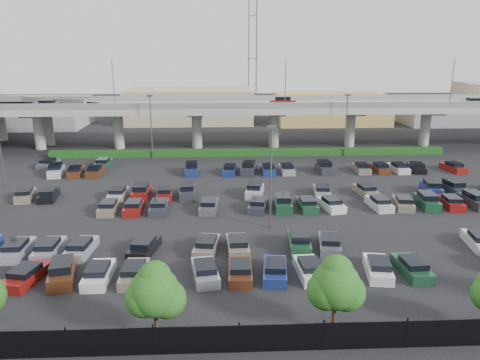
% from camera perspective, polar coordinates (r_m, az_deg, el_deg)
% --- Properties ---
extents(ground, '(280.00, 280.00, 0.00)m').
position_cam_1_polar(ground, '(54.95, 2.78, -2.73)').
color(ground, black).
extents(overpass, '(150.00, 13.00, 15.80)m').
position_cam_1_polar(overpass, '(84.64, 0.68, 8.64)').
color(overpass, gray).
rests_on(overpass, ground).
extents(hedge, '(66.00, 1.60, 1.10)m').
position_cam_1_polar(hedge, '(78.87, 1.10, 3.39)').
color(hedge, '#123C11').
rests_on(hedge, ground).
extents(fence, '(70.00, 0.10, 2.00)m').
position_cam_1_polar(fence, '(29.43, 8.01, -18.43)').
color(fence, black).
rests_on(fence, ground).
extents(tree_row, '(65.07, 3.66, 5.94)m').
position_cam_1_polar(tree_row, '(29.45, 9.16, -12.50)').
color(tree_row, '#332316').
rests_on(tree_row, ground).
extents(parked_cars, '(62.99, 41.66, 1.67)m').
position_cam_1_polar(parked_cars, '(51.04, 3.48, -3.47)').
color(parked_cars, black).
rests_on(parked_cars, ground).
extents(light_poles, '(66.90, 48.38, 10.30)m').
position_cam_1_polar(light_poles, '(55.04, -1.62, 4.04)').
color(light_poles, '#48484D').
rests_on(light_poles, ground).
extents(distant_buildings, '(138.00, 24.00, 9.00)m').
position_cam_1_polar(distant_buildings, '(115.84, 6.12, 8.85)').
color(distant_buildings, gray).
rests_on(distant_buildings, ground).
extents(comm_tower, '(2.40, 2.40, 30.00)m').
position_cam_1_polar(comm_tower, '(126.24, 1.54, 14.89)').
color(comm_tower, '#48484D').
rests_on(comm_tower, ground).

